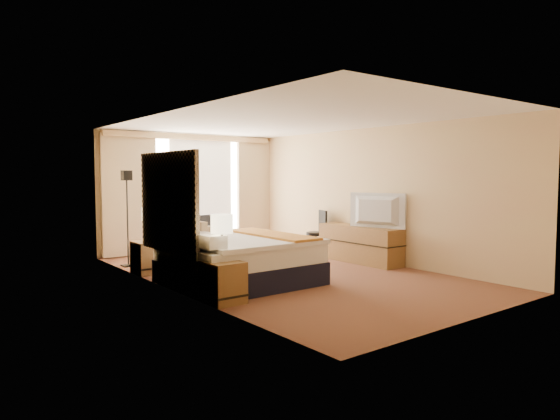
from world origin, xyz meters
TOP-DOWN VIEW (x-y plane):
  - floor at (0.00, 0.00)m, footprint 4.20×7.00m
  - ceiling at (0.00, 0.00)m, footprint 4.20×7.00m
  - wall_back at (0.00, 3.50)m, footprint 4.20×0.02m
  - wall_front at (0.00, -3.50)m, footprint 4.20×0.02m
  - wall_left at (-2.10, 0.00)m, footprint 0.02×7.00m
  - wall_right at (2.10, 0.00)m, footprint 0.02×7.00m
  - headboard at (-2.06, 0.20)m, footprint 0.06×1.85m
  - nightstand_left at (-1.87, -1.05)m, footprint 0.45×0.52m
  - nightstand_right at (-1.87, 1.45)m, footprint 0.45×0.52m
  - media_dresser at (1.83, 0.00)m, footprint 0.50×1.80m
  - window at (0.25, 3.47)m, footprint 2.30×0.02m
  - curtains at (-0.00, 3.39)m, footprint 4.12×0.19m
  - bed at (-1.06, -0.18)m, footprint 2.09×1.91m
  - loveseat at (-0.39, 2.49)m, footprint 1.45×0.96m
  - floor_lamp at (-1.90, 2.30)m, footprint 0.22×0.22m
  - desk_chair at (1.80, 1.18)m, footprint 0.46×0.46m
  - lamp_left at (-1.85, -0.99)m, footprint 0.29×0.29m
  - lamp_right at (-1.81, 1.45)m, footprint 0.28×0.28m
  - tissue_box at (-1.77, -0.90)m, footprint 0.16×0.16m
  - telephone at (-1.75, 1.32)m, footprint 0.21×0.18m
  - television at (1.78, -0.41)m, footprint 0.42×1.13m

SIDE VIEW (x-z plane):
  - floor at x=0.00m, z-range -0.01..0.01m
  - loveseat at x=-0.39m, z-range -0.14..0.69m
  - nightstand_left at x=-1.87m, z-range 0.00..0.55m
  - nightstand_right at x=-1.87m, z-range 0.00..0.55m
  - media_dresser at x=1.83m, z-range 0.00..0.70m
  - bed at x=-1.06m, z-range -0.14..0.88m
  - desk_chair at x=1.80m, z-range -0.05..0.89m
  - telephone at x=-1.75m, z-range 0.55..0.62m
  - tissue_box at x=-1.77m, z-range 0.55..0.67m
  - lamp_right at x=-1.81m, z-range 0.71..1.31m
  - television at x=1.78m, z-range 0.70..1.35m
  - lamp_left at x=-1.85m, z-range 0.72..1.34m
  - floor_lamp at x=-1.90m, z-range 0.37..2.14m
  - headboard at x=-2.06m, z-range 0.53..2.03m
  - wall_back at x=0.00m, z-range 0.00..2.60m
  - wall_front at x=0.00m, z-range 0.00..2.60m
  - wall_left at x=-2.10m, z-range 0.00..2.60m
  - wall_right at x=2.10m, z-range 0.00..2.60m
  - window at x=0.25m, z-range 0.17..2.47m
  - curtains at x=0.00m, z-range 0.13..2.69m
  - ceiling at x=0.00m, z-range 2.59..2.61m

